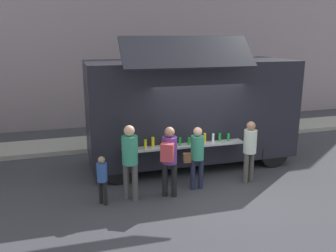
% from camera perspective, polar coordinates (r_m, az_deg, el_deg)
% --- Properties ---
extents(ground_plane, '(60.00, 60.00, 0.00)m').
position_cam_1_polar(ground_plane, '(9.15, 6.89, -10.02)').
color(ground_plane, '#38383D').
extents(curb_strip, '(28.00, 1.60, 0.15)m').
position_cam_1_polar(curb_strip, '(12.72, -18.10, -3.20)').
color(curb_strip, '#9E998E').
rests_on(curb_strip, ground).
extents(food_truck_main, '(5.94, 3.09, 3.73)m').
position_cam_1_polar(food_truck_main, '(10.44, 3.60, 2.74)').
color(food_truck_main, black).
rests_on(food_truck_main, ground).
extents(trash_bin, '(0.60, 0.60, 0.89)m').
position_cam_1_polar(trash_bin, '(14.54, 15.34, 0.67)').
color(trash_bin, '#2F6439').
rests_on(trash_bin, ground).
extents(customer_front_ordering, '(0.53, 0.32, 1.59)m').
position_cam_1_polar(customer_front_ordering, '(8.82, 4.60, -4.29)').
color(customer_front_ordering, '#1E233B').
rests_on(customer_front_ordering, ground).
extents(customer_mid_with_backpack, '(0.47, 0.56, 1.71)m').
position_cam_1_polar(customer_mid_with_backpack, '(8.31, 0.19, -4.67)').
color(customer_mid_with_backpack, black).
rests_on(customer_mid_with_backpack, ground).
extents(customer_rear_waiting, '(0.37, 0.37, 1.79)m').
position_cam_1_polar(customer_rear_waiting, '(8.24, -6.09, -4.77)').
color(customer_rear_waiting, '#4A4545').
rests_on(customer_rear_waiting, ground).
extents(customer_extra_browsing, '(0.33, 0.33, 1.63)m').
position_cam_1_polar(customer_extra_browsing, '(9.44, 12.92, -3.17)').
color(customer_extra_browsing, '#484540').
rests_on(customer_extra_browsing, ground).
extents(child_near_queue, '(0.23, 0.23, 1.15)m').
position_cam_1_polar(child_near_queue, '(8.22, -10.46, -7.84)').
color(child_near_queue, black).
rests_on(child_near_queue, ground).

